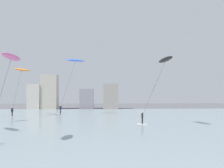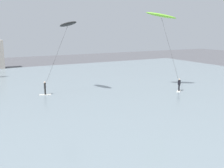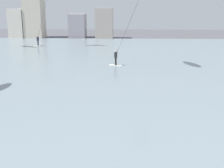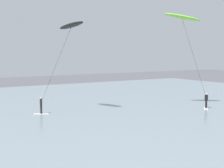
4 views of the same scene
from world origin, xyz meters
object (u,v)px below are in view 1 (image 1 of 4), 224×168
(kitesurfer_orange, at_px, (21,73))
(kitesurfer_pink, at_px, (9,65))
(kitesurfer_black, at_px, (164,64))
(kitesurfer_blue, at_px, (74,64))

(kitesurfer_orange, bearing_deg, kitesurfer_pink, -76.76)
(kitesurfer_orange, xyz_separation_m, kitesurfer_black, (21.92, -13.13, 0.45))
(kitesurfer_pink, distance_m, kitesurfer_black, 19.38)
(kitesurfer_blue, height_order, kitesurfer_black, kitesurfer_blue)
(kitesurfer_pink, bearing_deg, kitesurfer_black, 31.99)
(kitesurfer_blue, relative_size, kitesurfer_orange, 1.22)
(kitesurfer_pink, xyz_separation_m, kitesurfer_orange, (-5.50, 23.38, 0.53))
(kitesurfer_blue, xyz_separation_m, kitesurfer_black, (12.93, -14.91, -1.21))
(kitesurfer_pink, relative_size, kitesurfer_black, 0.90)
(kitesurfer_orange, relative_size, kitesurfer_black, 0.94)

